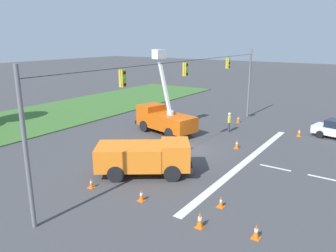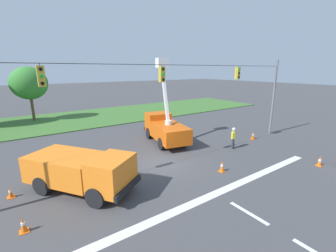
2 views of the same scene
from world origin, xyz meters
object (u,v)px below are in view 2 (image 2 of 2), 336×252
object	(u,v)px
road_worker	(233,137)
traffic_cone_mid_left	(10,193)
traffic_cone_far_left	(222,166)
traffic_cone_foreground_right	(87,152)
traffic_cone_foreground_left	(253,135)
tree_centre	(29,83)
utility_truck_bucket_lift	(165,127)
utility_truck_support_near	(81,169)
traffic_cone_far_right	(23,225)
traffic_cone_mid_right	(320,161)

from	to	relation	value
road_worker	traffic_cone_mid_left	bearing A→B (deg)	173.66
road_worker	traffic_cone_far_left	size ratio (longest dim) A/B	2.42
traffic_cone_foreground_right	traffic_cone_far_left	size ratio (longest dim) A/B	1.04
traffic_cone_mid_left	traffic_cone_foreground_left	bearing A→B (deg)	-3.51
tree_centre	road_worker	size ratio (longest dim) A/B	3.76
traffic_cone_mid_left	traffic_cone_foreground_right	bearing A→B (deg)	34.78
tree_centre	road_worker	world-z (taller)	tree_centre
utility_truck_bucket_lift	utility_truck_support_near	world-z (taller)	utility_truck_bucket_lift
road_worker	tree_centre	bearing A→B (deg)	120.57
utility_truck_support_near	traffic_cone_mid_left	xyz separation A→B (m)	(-3.22, 1.31, -0.90)
traffic_cone_foreground_left	traffic_cone_far_right	xyz separation A→B (m)	(-18.21, -2.16, -0.08)
utility_truck_support_near	road_worker	world-z (taller)	utility_truck_support_near
traffic_cone_far_right	traffic_cone_mid_left	bearing A→B (deg)	96.62
tree_centre	utility_truck_support_near	distance (m)	20.81
utility_truck_bucket_lift	traffic_cone_foreground_left	size ratio (longest dim) A/B	9.17
traffic_cone_far_left	tree_centre	bearing A→B (deg)	109.64
traffic_cone_far_left	traffic_cone_foreground_right	bearing A→B (deg)	130.66
utility_truck_support_near	traffic_cone_mid_right	size ratio (longest dim) A/B	8.59
traffic_cone_mid_left	traffic_cone_far_left	distance (m)	11.79
traffic_cone_mid_left	traffic_cone_far_right	distance (m)	3.32
utility_truck_support_near	traffic_cone_far_left	bearing A→B (deg)	-19.68
traffic_cone_far_right	tree_centre	bearing A→B (deg)	84.03
road_worker	traffic_cone_far_right	xyz separation A→B (m)	(-14.68, -1.63, -0.68)
tree_centre	road_worker	distance (m)	24.52
tree_centre	traffic_cone_mid_right	xyz separation A→B (m)	(14.35, -26.50, -4.32)
tree_centre	traffic_cone_far_left	bearing A→B (deg)	-70.36
utility_truck_bucket_lift	traffic_cone_foreground_left	world-z (taller)	utility_truck_bucket_lift
traffic_cone_foreground_right	traffic_cone_far_left	xyz separation A→B (m)	(6.34, -7.38, -0.01)
traffic_cone_far_right	traffic_cone_far_left	bearing A→B (deg)	-4.33
traffic_cone_foreground_left	traffic_cone_foreground_right	world-z (taller)	traffic_cone_foreground_left
traffic_cone_foreground_left	traffic_cone_far_right	bearing A→B (deg)	-173.23
road_worker	traffic_cone_far_left	bearing A→B (deg)	-148.77
traffic_cone_mid_right	traffic_cone_far_right	bearing A→B (deg)	166.55
traffic_cone_mid_right	traffic_cone_mid_left	bearing A→B (deg)	156.88
traffic_cone_far_right	utility_truck_bucket_lift	bearing A→B (deg)	29.47
road_worker	traffic_cone_far_left	xyz separation A→B (m)	(-4.01, -2.43, -0.64)
traffic_cone_foreground_left	traffic_cone_far_right	world-z (taller)	traffic_cone_foreground_left
traffic_cone_foreground_right	road_worker	bearing A→B (deg)	-25.54
traffic_cone_mid_right	utility_truck_support_near	bearing A→B (deg)	156.64
road_worker	traffic_cone_foreground_left	distance (m)	3.61
utility_truck_bucket_lift	traffic_cone_mid_right	size ratio (longest dim) A/B	10.17
road_worker	traffic_cone_mid_right	bearing A→B (deg)	-70.22
traffic_cone_mid_right	traffic_cone_far_left	xyz separation A→B (m)	(-6.04, 3.19, 0.01)
utility_truck_support_near	traffic_cone_far_right	bearing A→B (deg)	-144.95
traffic_cone_mid_left	traffic_cone_mid_right	size ratio (longest dim) A/B	0.84
tree_centre	utility_truck_bucket_lift	distance (m)	18.72
utility_truck_bucket_lift	traffic_cone_far_right	size ratio (longest dim) A/B	11.04
traffic_cone_mid_right	traffic_cone_far_right	distance (m)	17.18
utility_truck_bucket_lift	traffic_cone_far_left	size ratio (longest dim) A/B	9.91
utility_truck_support_near	traffic_cone_mid_right	xyz separation A→B (m)	(13.86, -5.99, -0.83)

